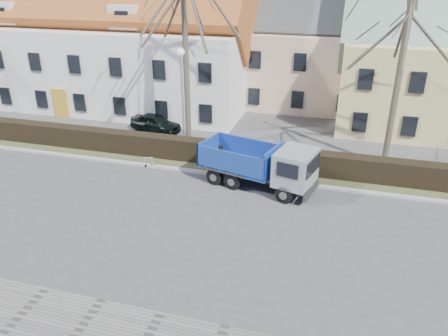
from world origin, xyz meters
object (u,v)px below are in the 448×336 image
(parked_car_a, at_px, (156,123))
(streetlight, at_px, (183,103))
(dump_truck, at_px, (254,163))
(cart_frame, at_px, (145,162))

(parked_car_a, bearing_deg, streetlight, -121.05)
(dump_truck, height_order, cart_frame, dump_truck)
(dump_truck, distance_m, streetlight, 6.12)
(cart_frame, bearing_deg, streetlight, 59.96)
(cart_frame, relative_size, parked_car_a, 0.21)
(streetlight, bearing_deg, dump_truck, -31.52)
(dump_truck, xyz_separation_m, parked_car_a, (-8.19, 6.08, -0.64))
(dump_truck, distance_m, parked_car_a, 10.22)
(dump_truck, distance_m, cart_frame, 6.50)
(dump_truck, xyz_separation_m, cart_frame, (-6.42, 0.47, -0.91))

